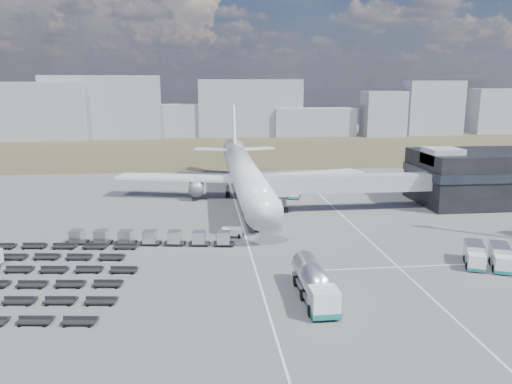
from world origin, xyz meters
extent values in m
plane|color=#565659|center=(0.00, 0.00, 0.00)|extent=(420.00, 420.00, 0.00)
cube|color=#433C28|center=(0.00, 110.00, 0.01)|extent=(420.00, 90.00, 0.01)
cube|color=silver|center=(-2.00, 5.00, 0.01)|extent=(0.25, 110.00, 0.01)
cube|color=silver|center=(16.00, 5.00, 0.01)|extent=(0.25, 110.00, 0.01)
cube|color=silver|center=(25.00, -8.00, 0.01)|extent=(40.00, 0.25, 0.01)
cube|color=black|center=(48.00, 24.00, 5.00)|extent=(30.00, 16.00, 10.00)
cube|color=#262D38|center=(48.00, 24.00, 6.20)|extent=(30.40, 16.40, 1.60)
cube|color=#939399|center=(36.00, 22.00, 9.50)|extent=(6.00, 6.00, 3.00)
cube|color=#939399|center=(18.10, 20.50, 5.10)|extent=(29.80, 3.00, 3.00)
cube|color=#939399|center=(4.70, 20.00, 5.10)|extent=(4.00, 3.60, 3.40)
cylinder|color=slate|center=(6.20, 20.50, 2.55)|extent=(0.70, 0.70, 5.10)
cylinder|color=black|center=(6.20, 20.50, 0.45)|extent=(1.40, 0.90, 1.40)
cylinder|color=white|center=(0.00, 30.00, 5.30)|extent=(5.60, 48.00, 5.60)
cone|color=white|center=(0.00, 3.50, 5.30)|extent=(5.60, 5.00, 5.60)
cone|color=white|center=(0.00, 58.00, 6.10)|extent=(5.60, 8.00, 5.60)
cube|color=black|center=(0.00, 5.50, 6.10)|extent=(2.20, 2.00, 0.80)
cube|color=white|center=(-13.00, 35.00, 4.10)|extent=(25.59, 11.38, 0.50)
cube|color=white|center=(13.00, 35.00, 4.10)|extent=(25.59, 11.38, 0.50)
cylinder|color=slate|center=(-9.50, 33.00, 2.40)|extent=(3.00, 5.00, 3.00)
cylinder|color=slate|center=(9.50, 33.00, 2.40)|extent=(3.00, 5.00, 3.00)
cube|color=white|center=(-5.50, 60.00, 6.50)|extent=(9.49, 5.63, 0.35)
cube|color=white|center=(5.50, 60.00, 6.50)|extent=(9.49, 5.63, 0.35)
cube|color=white|center=(0.00, 61.00, 11.80)|extent=(0.50, 9.06, 11.45)
cylinder|color=slate|center=(0.00, 9.00, 1.25)|extent=(0.50, 0.50, 2.50)
cylinder|color=slate|center=(-3.20, 34.00, 1.25)|extent=(0.60, 0.60, 2.50)
cylinder|color=slate|center=(3.20, 34.00, 1.25)|extent=(0.60, 0.60, 2.50)
cylinder|color=black|center=(0.00, 9.00, 0.50)|extent=(0.50, 1.20, 1.20)
cube|color=#8F929C|center=(-73.54, 147.83, 11.70)|extent=(38.00, 12.00, 23.41)
cube|color=#8F929C|center=(-49.14, 152.39, 12.99)|extent=(47.81, 12.00, 25.98)
cube|color=#8F929C|center=(-12.56, 156.05, 6.96)|extent=(28.87, 12.00, 13.92)
cube|color=#8F929C|center=(13.41, 154.88, 12.22)|extent=(44.91, 12.00, 24.44)
cube|color=#8F929C|center=(41.66, 152.99, 6.09)|extent=(35.66, 12.00, 12.18)
cube|color=#8F929C|center=(71.55, 148.39, 9.74)|extent=(17.68, 12.00, 19.47)
cube|color=#8F929C|center=(95.68, 152.30, 11.98)|extent=(25.25, 12.00, 23.96)
cube|color=#8F929C|center=(126.56, 154.67, 10.21)|extent=(20.49, 12.00, 20.41)
cube|color=white|center=(3.31, -20.39, 1.66)|extent=(2.74, 2.74, 2.63)
cube|color=#15766A|center=(3.31, -20.39, 0.63)|extent=(2.86, 2.86, 0.57)
cylinder|color=silver|center=(3.30, -14.79, 2.17)|extent=(2.87, 8.57, 2.85)
cube|color=slate|center=(3.30, -14.79, 0.86)|extent=(2.75, 8.57, 0.40)
cylinder|color=black|center=(3.30, -16.51, 0.57)|extent=(2.97, 1.26, 1.26)
cube|color=white|center=(-4.00, 7.02, 0.69)|extent=(3.22, 2.10, 1.39)
cube|color=white|center=(10.28, 32.48, 1.42)|extent=(3.35, 5.70, 2.49)
cube|color=#15766A|center=(10.28, 32.48, 0.40)|extent=(3.46, 5.80, 0.40)
cube|color=white|center=(25.02, -10.23, 1.15)|extent=(2.65, 2.60, 1.95)
cube|color=#15766A|center=(25.02, -10.23, 0.40)|extent=(2.76, 2.72, 0.40)
cube|color=silver|center=(26.26, -7.38, 1.51)|extent=(3.57, 4.59, 2.30)
cube|color=white|center=(27.79, -11.42, 1.15)|extent=(2.65, 2.60, 1.95)
cube|color=#15766A|center=(27.79, -11.42, 0.40)|extent=(2.76, 2.72, 0.40)
cube|color=silver|center=(29.02, -8.58, 1.51)|extent=(3.57, 4.59, 2.30)
cube|color=black|center=(-26.45, 6.12, 0.33)|extent=(3.11, 2.18, 0.20)
cube|color=silver|center=(-26.45, 6.12, 1.27)|extent=(2.01, 2.01, 1.66)
cube|color=black|center=(-22.95, 5.59, 0.33)|extent=(3.11, 2.18, 0.20)
cube|color=silver|center=(-22.95, 5.59, 1.27)|extent=(2.01, 2.01, 1.66)
cube|color=black|center=(-19.45, 5.06, 0.33)|extent=(3.11, 2.18, 0.20)
cube|color=silver|center=(-19.45, 5.06, 1.27)|extent=(2.01, 2.01, 1.66)
cube|color=black|center=(-15.96, 4.53, 0.33)|extent=(3.11, 2.18, 0.20)
cube|color=silver|center=(-15.96, 4.53, 1.27)|extent=(2.01, 2.01, 1.66)
cube|color=black|center=(-12.46, 4.00, 0.33)|extent=(3.11, 2.18, 0.20)
cube|color=silver|center=(-12.46, 4.00, 1.27)|extent=(2.01, 2.01, 1.66)
cube|color=black|center=(-8.96, 3.47, 0.33)|extent=(3.11, 2.18, 0.20)
cube|color=silver|center=(-8.96, 3.47, 1.27)|extent=(2.01, 2.01, 1.66)
cube|color=black|center=(-5.47, 2.94, 0.33)|extent=(3.11, 2.18, 0.20)
cube|color=silver|center=(-5.47, 2.94, 1.27)|extent=(2.01, 2.01, 1.66)
cube|color=black|center=(-30.00, -8.95, 0.39)|extent=(25.82, 4.65, 0.77)
cube|color=black|center=(-29.46, -4.46, 0.39)|extent=(25.82, 4.65, 0.77)
cube|color=black|center=(-28.93, 0.02, 0.39)|extent=(21.55, 4.14, 0.77)
cube|color=black|center=(-28.40, 4.51, 0.39)|extent=(21.55, 4.14, 0.77)
camera|label=1|loc=(-8.40, -65.02, 22.61)|focal=35.00mm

